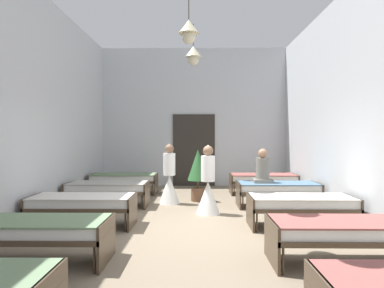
# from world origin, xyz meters

# --- Properties ---
(ground_plane) EXTENTS (6.73, 11.29, 0.10)m
(ground_plane) POSITION_xyz_m (0.00, 0.00, -0.05)
(ground_plane) COLOR #7A6B56
(room_shell) EXTENTS (6.53, 10.89, 4.61)m
(room_shell) POSITION_xyz_m (0.00, 1.29, 2.32)
(room_shell) COLOR silver
(room_shell) RESTS_ON ground
(bed_left_row_1) EXTENTS (1.90, 0.84, 0.57)m
(bed_left_row_1) POSITION_xyz_m (-2.02, -1.86, 0.44)
(bed_left_row_1) COLOR #473828
(bed_left_row_1) RESTS_ON ground
(bed_right_row_1) EXTENTS (1.90, 0.84, 0.57)m
(bed_right_row_1) POSITION_xyz_m (2.02, -1.86, 0.44)
(bed_right_row_1) COLOR #473828
(bed_right_row_1) RESTS_ON ground
(bed_left_row_2) EXTENTS (1.90, 0.84, 0.57)m
(bed_left_row_2) POSITION_xyz_m (-2.02, 0.00, 0.44)
(bed_left_row_2) COLOR #473828
(bed_left_row_2) RESTS_ON ground
(bed_right_row_2) EXTENTS (1.90, 0.84, 0.57)m
(bed_right_row_2) POSITION_xyz_m (2.02, 0.00, 0.44)
(bed_right_row_2) COLOR #473828
(bed_right_row_2) RESTS_ON ground
(bed_left_row_3) EXTENTS (1.90, 0.84, 0.57)m
(bed_left_row_3) POSITION_xyz_m (-2.02, 1.86, 0.44)
(bed_left_row_3) COLOR #473828
(bed_left_row_3) RESTS_ON ground
(bed_right_row_3) EXTENTS (1.90, 0.84, 0.57)m
(bed_right_row_3) POSITION_xyz_m (2.02, 1.86, 0.44)
(bed_right_row_3) COLOR #473828
(bed_right_row_3) RESTS_ON ground
(bed_left_row_4) EXTENTS (1.90, 0.84, 0.57)m
(bed_left_row_4) POSITION_xyz_m (-2.02, 3.72, 0.44)
(bed_left_row_4) COLOR #473828
(bed_left_row_4) RESTS_ON ground
(bed_right_row_4) EXTENTS (1.90, 0.84, 0.57)m
(bed_right_row_4) POSITION_xyz_m (2.02, 3.72, 0.44)
(bed_right_row_4) COLOR #473828
(bed_right_row_4) RESTS_ON ground
(nurse_near_aisle) EXTENTS (0.52, 0.52, 1.49)m
(nurse_near_aisle) POSITION_xyz_m (-0.58, 2.24, 0.53)
(nurse_near_aisle) COLOR white
(nurse_near_aisle) RESTS_ON ground
(nurse_mid_aisle) EXTENTS (0.52, 0.52, 1.49)m
(nurse_mid_aisle) POSITION_xyz_m (0.34, 1.11, 0.53)
(nurse_mid_aisle) COLOR white
(nurse_mid_aisle) RESTS_ON ground
(patient_seated_primary) EXTENTS (0.44, 0.44, 0.80)m
(patient_seated_primary) POSITION_xyz_m (1.67, 1.91, 0.87)
(patient_seated_primary) COLOR slate
(patient_seated_primary) RESTS_ON bed_right_row_3
(potted_plant) EXTENTS (0.54, 0.54, 1.34)m
(potted_plant) POSITION_xyz_m (0.13, 2.59, 0.81)
(potted_plant) COLOR brown
(potted_plant) RESTS_ON ground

